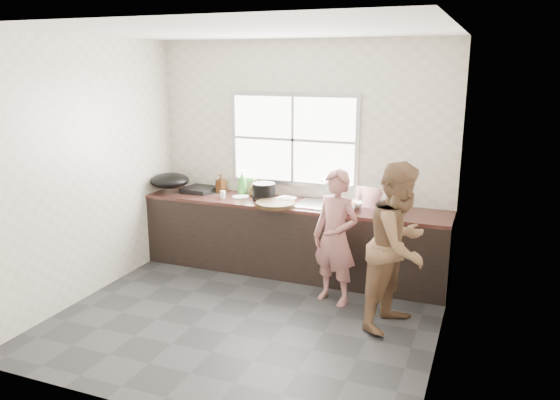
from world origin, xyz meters
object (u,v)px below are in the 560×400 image
at_px(bottle_green, 242,182).
at_px(bottle_brown_tall, 221,184).
at_px(cutting_board, 275,204).
at_px(pot_lid_right, 216,193).
at_px(person_side, 399,246).
at_px(burner, 199,189).
at_px(wok, 170,181).
at_px(black_pot, 264,191).
at_px(glass_jar, 223,194).
at_px(bottle_brown_short, 255,188).
at_px(woman, 335,242).
at_px(bowl_crabs, 344,210).
at_px(bowl_mince, 286,200).
at_px(dish_rack, 373,197).
at_px(bowl_held, 336,209).
at_px(pot_lid_left, 195,191).
at_px(plate_food, 241,197).

distance_m(bottle_green, bottle_brown_tall, 0.31).
distance_m(cutting_board, bottle_brown_tall, 0.98).
bearing_deg(pot_lid_right, person_side, -22.32).
bearing_deg(burner, person_side, -20.32).
distance_m(person_side, wok, 3.10).
bearing_deg(bottle_green, black_pot, -21.51).
distance_m(person_side, black_pot, 1.98).
distance_m(bottle_brown_tall, glass_jar, 0.33).
xyz_separation_m(bottle_brown_short, burner, (-0.74, -0.07, -0.06)).
bearing_deg(bottle_brown_short, pot_lid_right, -173.29).
relative_size(woman, bowl_crabs, 7.37).
xyz_separation_m(cutting_board, bottle_brown_short, (-0.42, 0.37, 0.07)).
bearing_deg(bowl_mince, dish_rack, 0.04).
distance_m(bottle_green, wok, 0.92).
xyz_separation_m(bowl_crabs, black_pot, (-1.04, 0.23, 0.07)).
xyz_separation_m(bowl_held, glass_jar, (-1.44, 0.11, 0.01)).
bearing_deg(bottle_green, bowl_mince, -13.55).
bearing_deg(bowl_held, bottle_brown_short, 161.75).
bearing_deg(woman, burner, 178.67).
bearing_deg(pot_lid_left, wok, -146.83).
bearing_deg(glass_jar, bowl_mince, 7.48).
bearing_deg(bottle_brown_short, bowl_crabs, -17.00).
relative_size(bowl_crabs, pot_lid_right, 0.79).
relative_size(burner, pot_lid_left, 1.56).
relative_size(glass_jar, pot_lid_right, 0.39).
height_order(person_side, black_pot, person_side).
distance_m(bowl_crabs, bottle_brown_tall, 1.74).
xyz_separation_m(bowl_mince, bowl_crabs, (0.75, -0.21, 0.00)).
relative_size(black_pot, pot_lid_right, 1.21).
bearing_deg(bottle_brown_short, wok, -167.18).
xyz_separation_m(woman, burner, (-1.98, 0.69, 0.23)).
xyz_separation_m(woman, person_side, (0.69, -0.29, 0.13)).
xyz_separation_m(bowl_held, bottle_brown_short, (-1.13, 0.37, 0.06)).
height_order(bowl_held, bottle_brown_short, bottle_brown_short).
relative_size(cutting_board, dish_rack, 1.17).
distance_m(bowl_mince, bottle_brown_tall, 0.96).
bearing_deg(plate_food, glass_jar, -150.38).
bearing_deg(wok, bottle_brown_tall, 24.31).
xyz_separation_m(person_side, dish_rack, (-0.45, 0.90, 0.22)).
height_order(cutting_board, pot_lid_right, cutting_board).
relative_size(bowl_held, bottle_brown_tall, 1.01).
xyz_separation_m(person_side, wok, (-2.98, 0.82, 0.22)).
xyz_separation_m(bottle_brown_tall, pot_lid_left, (-0.32, -0.09, -0.10)).
bearing_deg(person_side, bowl_held, 68.34).
xyz_separation_m(dish_rack, pot_lid_left, (-2.27, 0.09, -0.14)).
relative_size(plate_food, bottle_brown_short, 1.08).
relative_size(cutting_board, bowl_crabs, 2.53).
xyz_separation_m(woman, bottle_brown_short, (-1.24, 0.76, 0.30)).
relative_size(bowl_crabs, burner, 0.49).
xyz_separation_m(bowl_crabs, glass_jar, (-1.52, 0.11, 0.02)).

